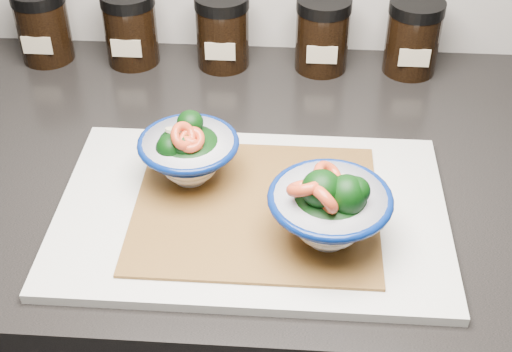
# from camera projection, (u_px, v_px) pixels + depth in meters

# --- Properties ---
(countertop) EXTENTS (3.50, 0.60, 0.04)m
(countertop) POSITION_uv_depth(u_px,v_px,m) (153.00, 166.00, 0.94)
(countertop) COLOR black
(countertop) RESTS_ON cabinet
(cutting_board) EXTENTS (0.45, 0.30, 0.01)m
(cutting_board) POSITION_uv_depth(u_px,v_px,m) (252.00, 212.00, 0.83)
(cutting_board) COLOR beige
(cutting_board) RESTS_ON countertop
(bamboo_mat) EXTENTS (0.28, 0.24, 0.00)m
(bamboo_mat) POSITION_uv_depth(u_px,v_px,m) (256.00, 207.00, 0.82)
(bamboo_mat) COLOR olive
(bamboo_mat) RESTS_ON cutting_board
(bowl_left) EXTENTS (0.12, 0.12, 0.09)m
(bowl_left) POSITION_uv_depth(u_px,v_px,m) (188.00, 153.00, 0.84)
(bowl_left) COLOR white
(bowl_left) RESTS_ON bamboo_mat
(bowl_right) EXTENTS (0.13, 0.13, 0.10)m
(bowl_right) POSITION_uv_depth(u_px,v_px,m) (330.00, 209.00, 0.75)
(bowl_right) COLOR white
(bowl_right) RESTS_ON bamboo_mat
(spice_jar_a) EXTENTS (0.08, 0.08, 0.11)m
(spice_jar_a) POSITION_uv_depth(u_px,v_px,m) (43.00, 25.00, 1.09)
(spice_jar_a) COLOR black
(spice_jar_a) RESTS_ON countertop
(spice_jar_b) EXTENTS (0.08, 0.08, 0.11)m
(spice_jar_b) POSITION_uv_depth(u_px,v_px,m) (131.00, 28.00, 1.08)
(spice_jar_b) COLOR black
(spice_jar_b) RESTS_ON countertop
(spice_jar_c) EXTENTS (0.08, 0.08, 0.11)m
(spice_jar_c) POSITION_uv_depth(u_px,v_px,m) (223.00, 31.00, 1.07)
(spice_jar_c) COLOR black
(spice_jar_c) RESTS_ON countertop
(spice_jar_d) EXTENTS (0.08, 0.08, 0.11)m
(spice_jar_d) POSITION_uv_depth(u_px,v_px,m) (322.00, 34.00, 1.07)
(spice_jar_d) COLOR black
(spice_jar_d) RESTS_ON countertop
(spice_jar_e) EXTENTS (0.08, 0.08, 0.11)m
(spice_jar_e) POSITION_uv_depth(u_px,v_px,m) (413.00, 37.00, 1.06)
(spice_jar_e) COLOR black
(spice_jar_e) RESTS_ON countertop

